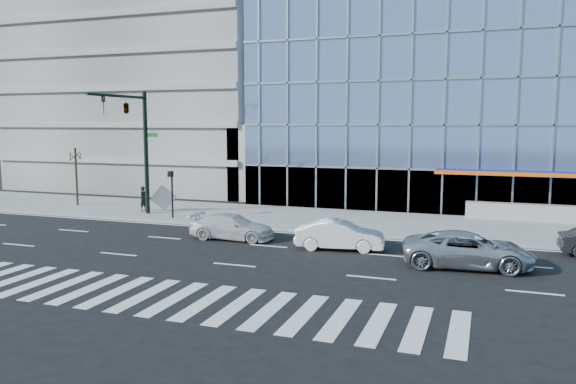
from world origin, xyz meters
name	(u,v)px	position (x,y,z in m)	size (l,w,h in m)	color
ground	(268,246)	(0.00, 0.00, 0.00)	(160.00, 160.00, 0.00)	black
sidewalk	(315,219)	(0.00, 8.00, 0.07)	(120.00, 8.00, 0.15)	gray
theatre_building	(538,106)	(14.00, 26.00, 7.50)	(42.00, 26.00, 15.00)	#7794C7
parking_garage	(180,85)	(-20.00, 26.00, 10.00)	(24.00, 24.00, 20.00)	gray
ramp_block	(281,161)	(-6.00, 18.00, 3.00)	(6.00, 8.00, 6.00)	gray
tower_backdrop	(256,23)	(-30.00, 70.00, 24.00)	(14.00, 14.00, 48.00)	gray
traffic_signal	(132,122)	(-11.00, 4.57, 6.16)	(1.14, 5.74, 8.00)	black
ped_signal_post	(172,187)	(-8.50, 4.94, 2.14)	(0.30, 0.33, 3.00)	black
street_tree_near	(75,156)	(-18.00, 7.50, 3.78)	(1.10, 1.10, 4.23)	#332319
silver_suv	(468,250)	(9.56, -1.00, 0.76)	(2.52, 5.46, 1.52)	silver
white_suv	(232,227)	(-2.44, 0.96, 0.66)	(1.85, 4.56, 1.32)	silver
white_sedan	(340,235)	(3.56, 0.47, 0.71)	(1.50, 4.31, 1.42)	white
pedestrian	(144,199)	(-11.75, 6.65, 1.01)	(0.63, 0.41, 1.72)	black
tilted_panel	(163,198)	(-10.52, 7.18, 1.06)	(1.30, 0.06, 1.30)	gray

